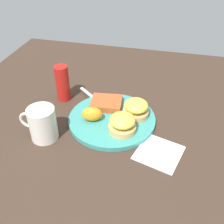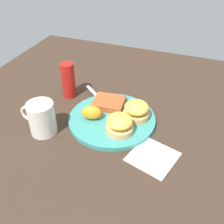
# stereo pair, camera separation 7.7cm
# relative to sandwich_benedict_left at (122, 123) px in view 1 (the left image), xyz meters

# --- Properties ---
(ground_plane) EXTENTS (1.10, 1.10, 0.00)m
(ground_plane) POSITION_rel_sandwich_benedict_left_xyz_m (0.04, -0.05, -0.04)
(ground_plane) COLOR #38281E
(plate) EXTENTS (0.26, 0.26, 0.01)m
(plate) POSITION_rel_sandwich_benedict_left_xyz_m (0.04, -0.05, -0.03)
(plate) COLOR teal
(plate) RESTS_ON ground_plane
(sandwich_benedict_left) EXTENTS (0.08, 0.08, 0.05)m
(sandwich_benedict_left) POSITION_rel_sandwich_benedict_left_xyz_m (0.00, 0.00, 0.00)
(sandwich_benedict_left) COLOR tan
(sandwich_benedict_left) RESTS_ON plate
(sandwich_benedict_right) EXTENTS (0.08, 0.08, 0.05)m
(sandwich_benedict_right) POSITION_rel_sandwich_benedict_left_xyz_m (-0.02, -0.08, 0.00)
(sandwich_benedict_right) COLOR tan
(sandwich_benedict_right) RESTS_ON plate
(hashbrown_patty) EXTENTS (0.10, 0.09, 0.02)m
(hashbrown_patty) POSITION_rel_sandwich_benedict_left_xyz_m (0.07, -0.11, -0.02)
(hashbrown_patty) COLOR #AE4C24
(hashbrown_patty) RESTS_ON plate
(orange_wedge) EXTENTS (0.07, 0.05, 0.04)m
(orange_wedge) POSITION_rel_sandwich_benedict_left_xyz_m (0.09, -0.02, -0.00)
(orange_wedge) COLOR orange
(orange_wedge) RESTS_ON plate
(fork) EXTENTS (0.20, 0.17, 0.00)m
(fork) POSITION_rel_sandwich_benedict_left_xyz_m (0.08, -0.10, -0.02)
(fork) COLOR silver
(fork) RESTS_ON plate
(cup) EXTENTS (0.11, 0.07, 0.10)m
(cup) POSITION_rel_sandwich_benedict_left_xyz_m (0.21, 0.06, 0.01)
(cup) COLOR silver
(cup) RESTS_ON ground_plane
(napkin) EXTENTS (0.14, 0.14, 0.00)m
(napkin) POSITION_rel_sandwich_benedict_left_xyz_m (-0.11, 0.05, -0.04)
(napkin) COLOR white
(napkin) RESTS_ON ground_plane
(condiment_bottle) EXTENTS (0.04, 0.04, 0.12)m
(condiment_bottle) POSITION_rel_sandwich_benedict_left_xyz_m (0.23, -0.13, 0.02)
(condiment_bottle) COLOR #B21914
(condiment_bottle) RESTS_ON ground_plane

